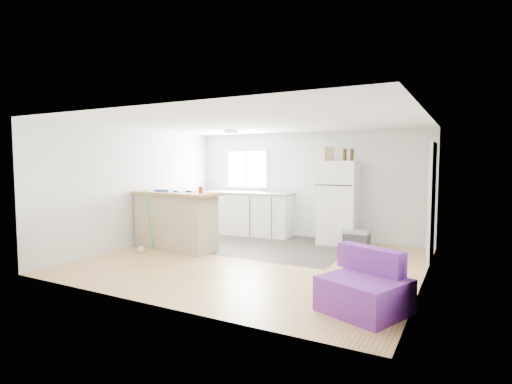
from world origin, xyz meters
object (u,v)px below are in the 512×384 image
(purple_seat, at_px, (365,289))
(peninsula, at_px, (175,220))
(cleaner_jug, at_px, (180,246))
(cooler, at_px, (356,239))
(red_cup, at_px, (201,190))
(bottle_left, at_px, (345,155))
(mop, at_px, (144,240))
(bottle_right, at_px, (352,155))
(blue_tray, at_px, (164,190))
(kitchen_cabinets, at_px, (246,213))
(refrigerator, at_px, (338,202))
(cardboard_box, at_px, (329,154))

(purple_seat, bearing_deg, peninsula, -178.37)
(purple_seat, distance_m, cleaner_jug, 4.04)
(peninsula, distance_m, cleaner_jug, 0.56)
(purple_seat, bearing_deg, cooler, 128.06)
(red_cup, distance_m, bottle_left, 3.03)
(red_cup, bearing_deg, peninsula, -179.60)
(mop, relative_size, bottle_right, 4.91)
(cleaner_jug, bearing_deg, blue_tray, 138.08)
(mop, bearing_deg, cleaner_jug, 8.38)
(mop, distance_m, blue_tray, 1.06)
(peninsula, distance_m, bottle_left, 3.68)
(kitchen_cabinets, distance_m, peninsula, 2.13)
(purple_seat, relative_size, blue_tray, 3.65)
(cooler, bearing_deg, purple_seat, -72.79)
(refrigerator, height_order, purple_seat, refrigerator)
(red_cup, distance_m, blue_tray, 0.89)
(cleaner_jug, relative_size, bottle_left, 1.12)
(blue_tray, height_order, bottle_right, bottle_right)
(red_cup, distance_m, cardboard_box, 2.83)
(cleaner_jug, xyz_separation_m, blue_tray, (-0.54, 0.18, 1.04))
(purple_seat, xyz_separation_m, blue_tray, (-4.35, 1.51, 0.90))
(cooler, bearing_deg, refrigerator, 144.91)
(peninsula, xyz_separation_m, bottle_right, (2.94, 2.07, 1.29))
(refrigerator, height_order, mop, refrigerator)
(cardboard_box, height_order, bottle_right, cardboard_box)
(cardboard_box, relative_size, bottle_left, 1.20)
(bottle_left, bearing_deg, peninsula, -144.92)
(refrigerator, distance_m, blue_tray, 3.61)
(refrigerator, bearing_deg, purple_seat, -72.36)
(purple_seat, bearing_deg, refrigerator, 133.55)
(bottle_right, bearing_deg, cleaner_jug, -139.68)
(cardboard_box, xyz_separation_m, bottle_right, (0.47, 0.04, -0.02))
(mop, bearing_deg, peninsula, 36.58)
(bottle_right, bearing_deg, kitchen_cabinets, 179.60)
(kitchen_cabinets, height_order, peninsula, kitchen_cabinets)
(cleaner_jug, height_order, bottle_left, bottle_left)
(cleaner_jug, bearing_deg, refrigerator, 19.93)
(kitchen_cabinets, relative_size, bottle_left, 9.26)
(kitchen_cabinets, distance_m, refrigerator, 2.28)
(cardboard_box, bearing_deg, cleaner_jug, -134.60)
(mop, height_order, red_cup, red_cup)
(cooler, xyz_separation_m, red_cup, (-2.54, -1.70, 1.01))
(purple_seat, xyz_separation_m, bottle_right, (-1.14, 3.60, 1.62))
(peninsula, relative_size, cardboard_box, 6.37)
(bottle_left, bearing_deg, mop, -141.82)
(refrigerator, xyz_separation_m, bottle_left, (0.14, -0.08, 1.00))
(red_cup, xyz_separation_m, bottle_left, (2.20, 1.97, 0.67))
(kitchen_cabinets, xyz_separation_m, refrigerator, (2.25, -0.03, 0.36))
(cleaner_jug, xyz_separation_m, bottle_left, (2.55, 2.17, 1.75))
(red_cup, relative_size, blue_tray, 0.40)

